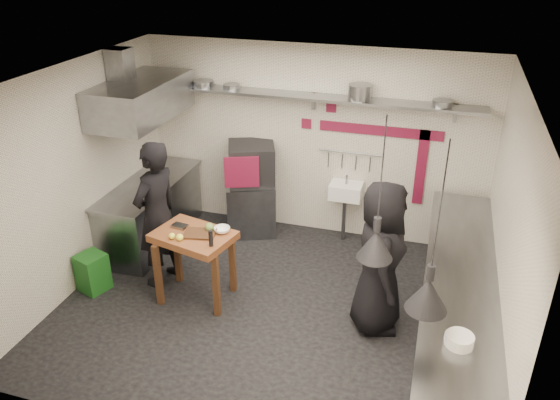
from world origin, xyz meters
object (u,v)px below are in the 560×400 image
(chef_left, at_px, (157,215))
(combi_oven, at_px, (252,163))
(oven_stand, at_px, (251,207))
(prep_table, at_px, (196,266))
(green_bin, at_px, (93,272))
(chef_right, at_px, (380,258))

(chef_left, bearing_deg, combi_oven, 172.50)
(oven_stand, bearing_deg, prep_table, -113.66)
(green_bin, height_order, chef_right, chef_right)
(oven_stand, relative_size, prep_table, 0.87)
(oven_stand, xyz_separation_m, green_bin, (-1.41, -2.04, -0.15))
(chef_left, bearing_deg, chef_right, 102.40)
(green_bin, relative_size, prep_table, 0.54)
(combi_oven, xyz_separation_m, chef_left, (-0.67, -1.66, -0.12))
(prep_table, bearing_deg, chef_left, 173.14)
(chef_left, bearing_deg, green_bin, -44.88)
(combi_oven, height_order, prep_table, combi_oven)
(green_bin, relative_size, chef_right, 0.28)
(oven_stand, height_order, chef_right, chef_right)
(prep_table, bearing_deg, combi_oven, 100.91)
(oven_stand, relative_size, chef_left, 0.41)
(oven_stand, height_order, green_bin, oven_stand)
(oven_stand, distance_m, combi_oven, 0.69)
(combi_oven, bearing_deg, chef_left, -133.38)
(chef_right, bearing_deg, prep_table, 80.45)
(chef_right, bearing_deg, oven_stand, 38.88)
(combi_oven, distance_m, green_bin, 2.67)
(combi_oven, xyz_separation_m, prep_table, (-0.08, -1.87, -0.63))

